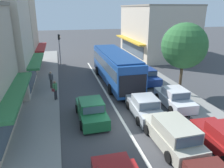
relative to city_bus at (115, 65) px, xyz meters
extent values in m
plane|color=#3F3F42|center=(-1.55, -8.53, -1.88)|extent=(140.00, 140.00, 0.00)
cube|color=silver|center=(-1.55, -4.53, -1.88)|extent=(0.20, 28.00, 0.01)
cube|color=gray|center=(-8.35, -2.53, -1.81)|extent=(5.20, 44.00, 0.14)
cube|color=gray|center=(4.65, -2.53, -1.82)|extent=(2.80, 44.00, 0.12)
cube|color=#2D703D|center=(-8.11, -7.84, 0.82)|extent=(1.10, 7.87, 0.20)
cube|color=#425160|center=(-8.53, -7.84, -0.48)|extent=(0.06, 6.84, 1.80)
cube|color=#2D703D|center=(-7.63, 0.45, 0.82)|extent=(1.10, 6.78, 0.20)
cube|color=#425160|center=(-8.05, 0.45, -0.48)|extent=(0.06, 5.90, 1.80)
cube|color=#B2A38E|center=(-11.75, 8.19, 2.34)|extent=(7.31, 7.35, 8.45)
cube|color=maroon|center=(-7.64, 8.19, 0.82)|extent=(1.10, 6.76, 0.20)
cube|color=#425160|center=(-8.06, 8.19, -0.48)|extent=(0.06, 5.88, 1.80)
cube|color=beige|center=(9.95, 12.25, 1.94)|extent=(8.11, 12.85, 7.64)
cube|color=gold|center=(5.45, 12.25, 0.82)|extent=(1.10, 11.82, 0.20)
cube|color=#425160|center=(5.87, 12.25, -0.48)|extent=(0.06, 10.28, 1.80)
cube|color=gray|center=(9.95, 12.25, 5.88)|extent=(8.27, 12.85, 0.24)
cube|color=#1E4C99|center=(0.00, 0.01, -0.12)|extent=(2.60, 10.82, 2.70)
cube|color=#425160|center=(0.00, 0.01, 0.28)|extent=(2.63, 10.39, 0.90)
cube|color=black|center=(0.05, -5.42, -0.32)|extent=(2.25, 0.08, 1.76)
cube|color=navy|center=(0.00, 0.01, 1.29)|extent=(2.46, 9.96, 0.12)
cylinder|color=black|center=(-1.28, 3.35, -1.40)|extent=(0.27, 0.96, 0.96)
cylinder|color=black|center=(1.22, 3.37, -1.40)|extent=(0.27, 0.96, 0.96)
cylinder|color=black|center=(-1.22, -2.97, -1.40)|extent=(0.27, 0.96, 0.96)
cylinder|color=black|center=(1.28, -2.95, -1.40)|extent=(0.27, 0.96, 0.96)
cube|color=#B7B29E|center=(0.34, -11.28, -1.36)|extent=(1.86, 4.54, 0.76)
cube|color=#B7B29E|center=(0.35, -11.63, -0.64)|extent=(1.70, 2.64, 0.68)
cube|color=#425160|center=(0.32, -10.31, -0.64)|extent=(1.51, 0.09, 0.58)
cube|color=#425160|center=(0.38, -12.95, -0.64)|extent=(1.48, 0.09, 0.54)
cylinder|color=black|center=(-0.57, -9.95, -1.57)|extent=(0.19, 0.62, 0.62)
cylinder|color=black|center=(1.19, -9.91, -1.57)|extent=(0.19, 0.62, 0.62)
cylinder|color=black|center=(-0.51, -12.65, -1.57)|extent=(0.19, 0.62, 0.62)
cylinder|color=black|center=(1.25, -12.61, -1.57)|extent=(0.19, 0.62, 0.62)
cube|color=#1E6638|center=(-3.58, -7.22, -1.37)|extent=(1.82, 4.24, 0.72)
cube|color=#1E6638|center=(-3.58, -7.32, -0.71)|extent=(1.60, 1.84, 0.60)
cube|color=#425160|center=(-3.60, -6.40, -0.71)|extent=(1.44, 0.10, 0.51)
cube|color=#425160|center=(-3.56, -8.23, -0.71)|extent=(1.41, 0.09, 0.48)
cylinder|color=black|center=(-4.47, -5.98, -1.57)|extent=(0.20, 0.62, 0.62)
cylinder|color=black|center=(-2.75, -5.93, -1.57)|extent=(0.20, 0.62, 0.62)
cylinder|color=black|center=(-4.41, -8.50, -1.57)|extent=(0.20, 0.62, 0.62)
cylinder|color=black|center=(-2.69, -8.45, -1.57)|extent=(0.20, 0.62, 0.62)
cube|color=#9EA3A8|center=(0.22, -7.57, -1.37)|extent=(1.87, 4.26, 0.72)
cube|color=#9EA3A8|center=(0.22, -7.67, -0.71)|extent=(1.62, 1.86, 0.60)
cube|color=#425160|center=(0.25, -6.75, -0.71)|extent=(1.44, 0.11, 0.51)
cube|color=#425160|center=(0.18, -8.59, -0.71)|extent=(1.41, 0.11, 0.48)
cylinder|color=black|center=(-0.59, -6.28, -1.57)|extent=(0.20, 0.63, 0.62)
cylinder|color=black|center=(1.13, -6.34, -1.57)|extent=(0.20, 0.63, 0.62)
cylinder|color=black|center=(-0.68, -8.80, -1.57)|extent=(0.20, 0.63, 0.62)
cylinder|color=black|center=(1.04, -8.86, -1.57)|extent=(0.20, 0.63, 0.62)
cube|color=#425160|center=(-3.53, -13.70, -0.71)|extent=(1.44, 0.07, 0.51)
cube|color=maroon|center=(2.89, -12.43, -1.37)|extent=(1.86, 4.26, 0.72)
cube|color=#425160|center=(2.92, -11.61, -0.71)|extent=(1.44, 0.11, 0.51)
cylinder|color=black|center=(2.08, -11.14, -1.57)|extent=(0.20, 0.63, 0.62)
cylinder|color=black|center=(3.80, -11.20, -1.57)|extent=(0.20, 0.63, 0.62)
cube|color=silver|center=(3.13, -6.54, -1.37)|extent=(1.83, 4.24, 0.72)
cube|color=silver|center=(3.13, -6.64, -0.71)|extent=(1.61, 1.84, 0.60)
cube|color=#425160|center=(3.15, -5.72, -0.71)|extent=(1.44, 0.10, 0.51)
cube|color=#425160|center=(3.11, -7.56, -0.71)|extent=(1.41, 0.10, 0.48)
cylinder|color=black|center=(2.31, -5.26, -1.57)|extent=(0.20, 0.62, 0.62)
cylinder|color=black|center=(4.03, -5.30, -1.57)|extent=(0.20, 0.62, 0.62)
cylinder|color=black|center=(2.24, -7.77, -1.57)|extent=(0.20, 0.62, 0.62)
cylinder|color=black|center=(3.96, -7.82, -1.57)|extent=(0.20, 0.62, 0.62)
cube|color=navy|center=(3.21, -0.48, -1.37)|extent=(1.79, 4.23, 0.72)
cube|color=navy|center=(3.21, -0.58, -0.71)|extent=(1.59, 1.83, 0.60)
cube|color=#425160|center=(3.20, 0.34, -0.71)|extent=(1.44, 0.08, 0.51)
cube|color=#425160|center=(3.23, -1.50, -0.71)|extent=(1.40, 0.08, 0.48)
cylinder|color=black|center=(2.33, 0.77, -1.57)|extent=(0.19, 0.62, 0.62)
cylinder|color=black|center=(4.05, 0.80, -1.57)|extent=(0.19, 0.62, 0.62)
cylinder|color=black|center=(2.37, -1.75, -1.57)|extent=(0.19, 0.62, 0.62)
cylinder|color=black|center=(4.09, -1.72, -1.57)|extent=(0.19, 0.62, 0.62)
cube|color=#B7B29E|center=(3.00, 4.80, -1.36)|extent=(1.69, 3.72, 0.76)
cube|color=#B7B29E|center=(3.01, 4.50, -0.66)|extent=(1.55, 1.92, 0.64)
cube|color=#425160|center=(2.99, 5.47, -0.66)|extent=(1.40, 0.08, 0.54)
cube|color=#425160|center=(3.02, 3.53, -0.66)|extent=(1.37, 0.08, 0.51)
cylinder|color=black|center=(2.17, 5.90, -1.57)|extent=(0.19, 0.62, 0.62)
cylinder|color=black|center=(3.81, 5.92, -1.57)|extent=(0.19, 0.62, 0.62)
cylinder|color=black|center=(2.20, 3.68, -1.57)|extent=(0.19, 0.62, 0.62)
cylinder|color=black|center=(3.84, 3.70, -1.57)|extent=(0.19, 0.62, 0.62)
cylinder|color=gray|center=(-5.34, 8.61, 0.22)|extent=(0.12, 0.12, 4.20)
cube|color=black|center=(-5.34, 8.61, 1.97)|extent=(0.24, 0.24, 0.68)
sphere|color=black|center=(-5.20, 8.61, 2.20)|extent=(0.13, 0.13, 0.13)
sphere|color=orange|center=(-5.20, 8.61, 1.98)|extent=(0.13, 0.13, 0.13)
sphere|color=black|center=(-5.20, 8.61, 1.76)|extent=(0.13, 0.13, 0.13)
cylinder|color=brown|center=(4.72, -4.61, -0.34)|extent=(0.24, 0.24, 3.09)
cylinder|color=brown|center=(4.72, -4.30, 1.79)|extent=(0.10, 0.73, 1.21)
cylinder|color=brown|center=(5.10, -4.61, 1.52)|extent=(0.83, 0.10, 0.70)
cylinder|color=brown|center=(4.72, -5.02, 1.79)|extent=(0.10, 0.90, 1.23)
cylinder|color=brown|center=(4.36, -4.61, 1.78)|extent=(0.81, 0.10, 1.20)
sphere|color=#2D6633|center=(4.72, -4.61, 2.54)|extent=(3.80, 3.80, 3.80)
cylinder|color=#333338|center=(-5.94, -3.27, -1.32)|extent=(0.14, 0.14, 0.84)
cylinder|color=#333338|center=(-6.04, -3.42, -1.32)|extent=(0.14, 0.14, 0.84)
cube|color=#478951|center=(-5.99, -3.34, -0.62)|extent=(0.38, 0.42, 0.56)
sphere|color=#9E7051|center=(-5.99, -3.34, -0.22)|extent=(0.22, 0.22, 0.22)
cylinder|color=#478951|center=(-5.85, -3.14, -0.62)|extent=(0.09, 0.09, 0.54)
cylinder|color=#478951|center=(-6.12, -3.54, -0.62)|extent=(0.09, 0.09, 0.54)
cube|color=maroon|center=(-6.14, -3.61, -0.80)|extent=(0.26, 0.22, 0.22)
cylinder|color=#4C4742|center=(-6.31, -0.41, -1.32)|extent=(0.14, 0.14, 0.84)
cylinder|color=#4C4742|center=(-6.44, -0.29, -1.32)|extent=(0.14, 0.14, 0.84)
cube|color=slate|center=(-6.37, -0.35, -0.62)|extent=(0.41, 0.41, 0.56)
sphere|color=tan|center=(-6.37, -0.35, -0.22)|extent=(0.22, 0.22, 0.22)
cylinder|color=slate|center=(-6.20, -0.52, -0.62)|extent=(0.09, 0.09, 0.54)
cylinder|color=slate|center=(-6.54, -0.18, -0.62)|extent=(0.09, 0.09, 0.54)
camera|label=1|loc=(-5.42, -20.83, 5.47)|focal=35.00mm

